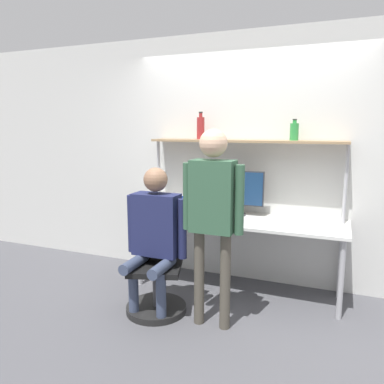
{
  "coord_description": "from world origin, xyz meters",
  "views": [
    {
      "loc": [
        0.95,
        -3.31,
        1.71
      ],
      "look_at": [
        -0.29,
        -0.21,
        1.12
      ],
      "focal_mm": 35.0,
      "sensor_mm": 36.0,
      "label": 1
    }
  ],
  "objects_px": {
    "monitor": "(235,191)",
    "office_chair": "(157,282)",
    "bottle_green": "(294,131)",
    "person_seated": "(155,229)",
    "cell_phone": "(195,217)",
    "person_standing": "(213,204)",
    "bottle_red": "(201,128)",
    "laptop": "(178,210)"
  },
  "relations": [
    {
      "from": "person_standing",
      "to": "cell_phone",
      "type": "bearing_deg",
      "value": 121.76
    },
    {
      "from": "cell_phone",
      "to": "bottle_green",
      "type": "xyz_separation_m",
      "value": [
        0.93,
        0.31,
        0.88
      ]
    },
    {
      "from": "bottle_red",
      "to": "bottle_green",
      "type": "distance_m",
      "value": 0.99
    },
    {
      "from": "laptop",
      "to": "person_seated",
      "type": "xyz_separation_m",
      "value": [
        0.07,
        -0.67,
        -0.04
      ]
    },
    {
      "from": "monitor",
      "to": "bottle_red",
      "type": "distance_m",
      "value": 0.78
    },
    {
      "from": "person_seated",
      "to": "person_standing",
      "type": "xyz_separation_m",
      "value": [
        0.56,
        -0.04,
        0.28
      ]
    },
    {
      "from": "bottle_red",
      "to": "person_seated",
      "type": "bearing_deg",
      "value": -95.09
    },
    {
      "from": "office_chair",
      "to": "cell_phone",
      "type": "bearing_deg",
      "value": 75.33
    },
    {
      "from": "office_chair",
      "to": "laptop",
      "type": "bearing_deg",
      "value": 95.22
    },
    {
      "from": "monitor",
      "to": "bottle_red",
      "type": "relative_size",
      "value": 2.07
    },
    {
      "from": "monitor",
      "to": "person_seated",
      "type": "height_order",
      "value": "person_seated"
    },
    {
      "from": "monitor",
      "to": "person_seated",
      "type": "distance_m",
      "value": 1.07
    },
    {
      "from": "bottle_green",
      "to": "person_standing",
      "type": "bearing_deg",
      "value": -117.46
    },
    {
      "from": "monitor",
      "to": "laptop",
      "type": "relative_size",
      "value": 2.16
    },
    {
      "from": "office_chair",
      "to": "bottle_red",
      "type": "bearing_deg",
      "value": 83.87
    },
    {
      "from": "office_chair",
      "to": "bottle_red",
      "type": "xyz_separation_m",
      "value": [
        0.1,
        0.9,
        1.42
      ]
    },
    {
      "from": "monitor",
      "to": "bottle_green",
      "type": "height_order",
      "value": "bottle_green"
    },
    {
      "from": "person_seated",
      "to": "person_standing",
      "type": "distance_m",
      "value": 0.63
    },
    {
      "from": "laptop",
      "to": "person_seated",
      "type": "distance_m",
      "value": 0.68
    },
    {
      "from": "office_chair",
      "to": "person_seated",
      "type": "bearing_deg",
      "value": -73.81
    },
    {
      "from": "office_chair",
      "to": "bottle_red",
      "type": "relative_size",
      "value": 3.1
    },
    {
      "from": "laptop",
      "to": "office_chair",
      "type": "distance_m",
      "value": 0.84
    },
    {
      "from": "person_standing",
      "to": "bottle_green",
      "type": "relative_size",
      "value": 8.07
    },
    {
      "from": "bottle_green",
      "to": "person_seated",
      "type": "bearing_deg",
      "value": -138.56
    },
    {
      "from": "laptop",
      "to": "person_standing",
      "type": "relative_size",
      "value": 0.17
    },
    {
      "from": "monitor",
      "to": "office_chair",
      "type": "height_order",
      "value": "monitor"
    },
    {
      "from": "cell_phone",
      "to": "person_seated",
      "type": "distance_m",
      "value": 0.66
    },
    {
      "from": "person_standing",
      "to": "laptop",
      "type": "bearing_deg",
      "value": 131.76
    },
    {
      "from": "monitor",
      "to": "office_chair",
      "type": "xyz_separation_m",
      "value": [
        -0.51,
        -0.87,
        -0.76
      ]
    },
    {
      "from": "office_chair",
      "to": "person_seated",
      "type": "distance_m",
      "value": 0.52
    },
    {
      "from": "laptop",
      "to": "person_standing",
      "type": "xyz_separation_m",
      "value": [
        0.63,
        -0.71,
        0.25
      ]
    },
    {
      "from": "laptop",
      "to": "bottle_red",
      "type": "distance_m",
      "value": 0.92
    },
    {
      "from": "monitor",
      "to": "cell_phone",
      "type": "height_order",
      "value": "monitor"
    },
    {
      "from": "cell_phone",
      "to": "bottle_green",
      "type": "bearing_deg",
      "value": 18.29
    },
    {
      "from": "monitor",
      "to": "person_seated",
      "type": "xyz_separation_m",
      "value": [
        -0.5,
        -0.91,
        -0.24
      ]
    },
    {
      "from": "office_chair",
      "to": "bottle_red",
      "type": "distance_m",
      "value": 1.68
    },
    {
      "from": "monitor",
      "to": "laptop",
      "type": "bearing_deg",
      "value": -156.89
    },
    {
      "from": "person_standing",
      "to": "bottle_red",
      "type": "relative_size",
      "value": 5.77
    },
    {
      "from": "cell_phone",
      "to": "bottle_red",
      "type": "height_order",
      "value": "bottle_red"
    },
    {
      "from": "monitor",
      "to": "laptop",
      "type": "xyz_separation_m",
      "value": [
        -0.57,
        -0.24,
        -0.2
      ]
    },
    {
      "from": "monitor",
      "to": "person_standing",
      "type": "relative_size",
      "value": 0.36
    },
    {
      "from": "monitor",
      "to": "cell_phone",
      "type": "xyz_separation_m",
      "value": [
        -0.35,
        -0.27,
        -0.26
      ]
    }
  ]
}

